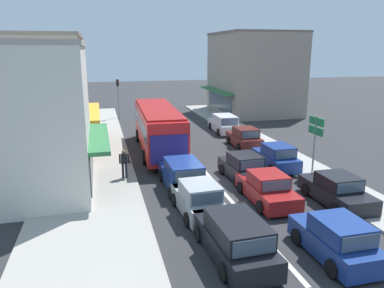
% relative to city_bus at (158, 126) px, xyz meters
% --- Properties ---
extents(ground_plane, '(140.00, 140.00, 0.00)m').
position_rel_city_bus_xyz_m(ground_plane, '(2.02, -7.13, -1.88)').
color(ground_plane, '#2D2D30').
extents(lane_centre_line, '(0.20, 28.00, 0.01)m').
position_rel_city_bus_xyz_m(lane_centre_line, '(2.02, -3.13, -1.88)').
color(lane_centre_line, silver).
rests_on(lane_centre_line, ground).
extents(sidewalk_left, '(5.20, 44.00, 0.14)m').
position_rel_city_bus_xyz_m(sidewalk_left, '(-4.78, -1.13, -1.81)').
color(sidewalk_left, '#A39E96').
rests_on(sidewalk_left, ground).
extents(kerb_right, '(2.80, 44.00, 0.12)m').
position_rel_city_bus_xyz_m(kerb_right, '(8.22, -1.13, -1.82)').
color(kerb_right, '#A39E96').
rests_on(kerb_right, ground).
extents(shopfront_corner_near, '(8.19, 7.42, 7.63)m').
position_rel_city_bus_xyz_m(shopfront_corner_near, '(-8.16, -6.25, 1.93)').
color(shopfront_corner_near, silver).
rests_on(shopfront_corner_near, ground).
extents(shopfront_mid_block, '(7.40, 9.31, 8.27)m').
position_rel_city_bus_xyz_m(shopfront_mid_block, '(-8.16, 2.50, 2.25)').
color(shopfront_mid_block, '#B2A38E').
rests_on(shopfront_mid_block, ground).
extents(building_right_far, '(9.23, 10.35, 9.14)m').
position_rel_city_bus_xyz_m(building_right_far, '(13.50, 14.58, 2.69)').
color(building_right_far, gray).
rests_on(building_right_far, ground).
extents(city_bus, '(3.01, 10.94, 3.23)m').
position_rel_city_bus_xyz_m(city_bus, '(0.00, 0.00, 0.00)').
color(city_bus, red).
rests_on(city_bus, ground).
extents(wagon_adjacent_lane_lead, '(1.98, 4.52, 1.58)m').
position_rel_city_bus_xyz_m(wagon_adjacent_lane_lead, '(0.06, -7.81, -1.14)').
color(wagon_adjacent_lane_lead, navy).
rests_on(wagon_adjacent_lane_lead, ground).
extents(sedan_behind_bus_near, '(1.93, 4.21, 1.47)m').
position_rel_city_bus_xyz_m(sedan_behind_bus_near, '(3.66, -10.47, -1.22)').
color(sedan_behind_bus_near, maroon).
rests_on(sedan_behind_bus_near, ground).
extents(hatchback_queue_far_back, '(1.95, 3.77, 1.54)m').
position_rel_city_bus_xyz_m(hatchback_queue_far_back, '(0.07, -11.08, -1.17)').
color(hatchback_queue_far_back, '#9EA3A8').
rests_on(hatchback_queue_far_back, ground).
extents(hatchback_behind_bus_mid, '(1.95, 3.77, 1.54)m').
position_rel_city_bus_xyz_m(hatchback_behind_bus_mid, '(3.72, -7.21, -1.17)').
color(hatchback_behind_bus_mid, black).
rests_on(hatchback_behind_bus_mid, ground).
extents(wagon_queue_gap_filler, '(2.08, 4.57, 1.58)m').
position_rel_city_bus_xyz_m(wagon_queue_gap_filler, '(0.37, -14.88, -1.14)').
color(wagon_queue_gap_filler, black).
rests_on(wagon_queue_gap_filler, ground).
extents(hatchback_adjacent_lane_trail, '(1.85, 3.72, 1.54)m').
position_rel_city_bus_xyz_m(hatchback_adjacent_lane_trail, '(3.83, -15.79, -1.17)').
color(hatchback_adjacent_lane_trail, navy).
rests_on(hatchback_adjacent_lane_trail, ground).
extents(parked_sedan_kerb_front, '(1.91, 4.20, 1.47)m').
position_rel_city_bus_xyz_m(parked_sedan_kerb_front, '(6.80, -11.51, -1.22)').
color(parked_sedan_kerb_front, black).
rests_on(parked_sedan_kerb_front, ground).
extents(parked_hatchback_kerb_second, '(1.84, 3.71, 1.54)m').
position_rel_city_bus_xyz_m(parked_hatchback_kerb_second, '(6.50, -5.76, -1.17)').
color(parked_hatchback_kerb_second, navy).
rests_on(parked_hatchback_kerb_second, ground).
extents(parked_hatchback_kerb_third, '(1.83, 3.70, 1.54)m').
position_rel_city_bus_xyz_m(parked_hatchback_kerb_third, '(6.53, -0.39, -1.17)').
color(parked_hatchback_kerb_third, '#561E19').
rests_on(parked_hatchback_kerb_third, ground).
extents(parked_wagon_kerb_rear, '(2.02, 4.54, 1.58)m').
position_rel_city_bus_xyz_m(parked_wagon_kerb_rear, '(6.76, 5.05, -1.14)').
color(parked_wagon_kerb_rear, silver).
rests_on(parked_wagon_kerb_rear, ground).
extents(traffic_light_downstreet, '(0.33, 0.24, 4.20)m').
position_rel_city_bus_xyz_m(traffic_light_downstreet, '(-2.02, 14.12, 0.97)').
color(traffic_light_downstreet, gray).
rests_on(traffic_light_downstreet, ground).
extents(directional_road_sign, '(0.10, 1.40, 3.60)m').
position_rel_city_bus_xyz_m(directional_road_sign, '(7.85, -7.72, 0.82)').
color(directional_road_sign, gray).
rests_on(directional_road_sign, ground).
extents(pedestrian_with_handbag_near, '(0.65, 0.25, 1.63)m').
position_rel_city_bus_xyz_m(pedestrian_with_handbag_near, '(-2.81, -5.66, -0.81)').
color(pedestrian_with_handbag_near, '#232838').
rests_on(pedestrian_with_handbag_near, sidewalk_left).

